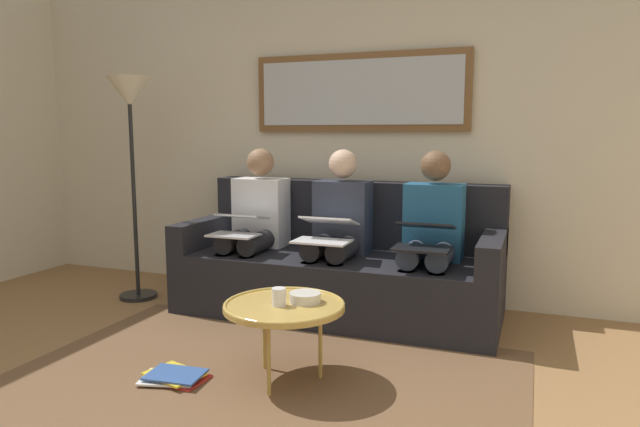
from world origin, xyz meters
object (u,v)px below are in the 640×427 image
(person_left, at_px, (431,233))
(person_right, at_px, (255,222))
(couch, at_px, (341,267))
(bowl, at_px, (305,297))
(cup, at_px, (279,297))
(person_middle, at_px, (338,227))
(standing_lamp, at_px, (130,117))
(magazine_stack, at_px, (175,376))
(laptop_silver, at_px, (238,224))
(laptop_white, at_px, (326,230))
(laptop_black, at_px, (424,236))
(coffee_table, at_px, (284,307))
(framed_mirror, at_px, (359,92))

(person_left, relative_size, person_right, 1.00)
(couch, height_order, bowl, couch)
(cup, height_order, person_right, person_right)
(person_middle, height_order, person_right, same)
(cup, distance_m, standing_lamp, 2.13)
(bowl, relative_size, magazine_stack, 0.46)
(laptop_silver, relative_size, standing_lamp, 0.20)
(person_middle, bearing_deg, couch, -90.00)
(person_left, xyz_separation_m, person_right, (1.28, 0.00, 0.00))
(laptop_white, distance_m, person_right, 0.68)
(laptop_white, bearing_deg, standing_lamp, -1.49)
(cup, xyz_separation_m, laptop_black, (-0.54, -0.94, 0.18))
(person_left, distance_m, laptop_white, 0.68)
(person_left, bearing_deg, laptop_black, 90.00)
(laptop_white, relative_size, standing_lamp, 0.22)
(coffee_table, relative_size, standing_lamp, 0.37)
(person_middle, bearing_deg, person_right, 0.00)
(person_left, bearing_deg, couch, -6.13)
(magazine_stack, bearing_deg, couch, -106.11)
(laptop_silver, height_order, standing_lamp, standing_lamp)
(person_middle, relative_size, magazine_stack, 3.32)
(bowl, xyz_separation_m, person_left, (-0.44, -1.08, 0.18))
(couch, relative_size, person_middle, 1.93)
(coffee_table, height_order, laptop_white, laptop_white)
(bowl, relative_size, person_middle, 0.14)
(laptop_white, bearing_deg, person_right, -20.50)
(bowl, xyz_separation_m, standing_lamp, (1.75, -0.88, 0.94))
(couch, height_order, coffee_table, couch)
(person_left, height_order, person_right, same)
(magazine_stack, bearing_deg, person_right, -80.37)
(cup, distance_m, bowl, 0.14)
(couch, relative_size, bowl, 13.79)
(standing_lamp, bearing_deg, coffee_table, 150.27)
(framed_mirror, relative_size, laptop_black, 4.42)
(person_middle, height_order, standing_lamp, standing_lamp)
(laptop_black, height_order, magazine_stack, laptop_black)
(cup, distance_m, person_left, 1.31)
(person_middle, xyz_separation_m, standing_lamp, (1.55, 0.20, 0.76))
(person_right, distance_m, magazine_stack, 1.49)
(bowl, distance_m, laptop_white, 0.89)
(laptop_silver, bearing_deg, bowl, 135.22)
(magazine_stack, bearing_deg, cup, -161.59)
(framed_mirror, height_order, person_middle, framed_mirror)
(framed_mirror, relative_size, bowl, 10.26)
(cup, distance_m, laptop_white, 0.97)
(coffee_table, height_order, standing_lamp, standing_lamp)
(framed_mirror, bearing_deg, laptop_white, 90.00)
(standing_lamp, bearing_deg, person_right, -167.67)
(framed_mirror, xyz_separation_m, coffee_table, (-0.11, 1.61, -1.16))
(person_middle, distance_m, standing_lamp, 1.74)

